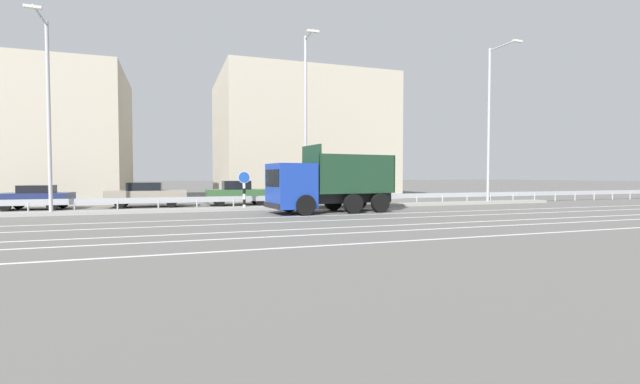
{
  "coord_description": "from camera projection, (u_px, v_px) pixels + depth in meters",
  "views": [
    {
      "loc": [
        -7.66,
        -22.31,
        1.99
      ],
      "look_at": [
        0.45,
        0.98,
        1.06
      ],
      "focal_mm": 24.0,
      "sensor_mm": 36.0,
      "label": 1
    }
  ],
  "objects": [
    {
      "name": "median_road_sign",
      "position": [
        244.0,
        190.0,
        24.75
      ],
      "size": [
        0.69,
        0.16,
        2.24
      ],
      "color": "white",
      "rests_on": "ground_plane"
    },
    {
      "name": "street_lamp_1",
      "position": [
        48.0,
        107.0,
        21.15
      ],
      "size": [
        0.71,
        2.78,
        9.66
      ],
      "color": "#ADADB2",
      "rests_on": "ground_plane"
    },
    {
      "name": "median_island",
      "position": [
        305.0,
        207.0,
        25.99
      ],
      "size": [
        37.11,
        1.1,
        0.18
      ],
      "primitive_type": "cube",
      "color": "gray",
      "rests_on": "ground_plane"
    },
    {
      "name": "lane_strip_1",
      "position": [
        363.0,
        219.0,
        19.57
      ],
      "size": [
        67.47,
        0.16,
        0.01
      ],
      "primitive_type": "cube",
      "color": "silver",
      "rests_on": "ground_plane"
    },
    {
      "name": "parked_car_5",
      "position": [
        325.0,
        194.0,
        30.91
      ],
      "size": [
        4.12,
        2.16,
        1.33
      ],
      "rotation": [
        0.0,
        0.0,
        1.62
      ],
      "color": "maroon",
      "rests_on": "ground_plane"
    },
    {
      "name": "lane_strip_3",
      "position": [
        411.0,
        230.0,
        15.66
      ],
      "size": [
        67.47,
        0.16,
        0.01
      ],
      "primitive_type": "cube",
      "color": "silver",
      "rests_on": "ground_plane"
    },
    {
      "name": "lane_strip_4",
      "position": [
        448.0,
        238.0,
        13.56
      ],
      "size": [
        67.47,
        0.16,
        0.01
      ],
      "primitive_type": "cube",
      "color": "silver",
      "rests_on": "ground_plane"
    },
    {
      "name": "parked_car_4",
      "position": [
        238.0,
        193.0,
        29.09
      ],
      "size": [
        4.24,
        2.03,
        1.65
      ],
      "rotation": [
        0.0,
        0.0,
        -1.57
      ],
      "color": "#335B33",
      "rests_on": "ground_plane"
    },
    {
      "name": "median_guardrail",
      "position": [
        301.0,
        198.0,
        26.76
      ],
      "size": [
        67.47,
        0.09,
        0.78
      ],
      "color": "#9EA0A5",
      "rests_on": "ground_plane"
    },
    {
      "name": "lane_strip_0",
      "position": [
        345.0,
        215.0,
        21.65
      ],
      "size": [
        67.47,
        0.16,
        0.01
      ],
      "primitive_type": "cube",
      "color": "silver",
      "rests_on": "ground_plane"
    },
    {
      "name": "street_lamp_2",
      "position": [
        306.0,
        115.0,
        25.76
      ],
      "size": [
        0.71,
        1.85,
        10.39
      ],
      "color": "#ADADB2",
      "rests_on": "ground_plane"
    },
    {
      "name": "background_building_1",
      "position": [
        299.0,
        139.0,
        41.42
      ],
      "size": [
        15.05,
        13.73,
        11.15
      ],
      "primitive_type": "cube",
      "color": "#B7AD99",
      "rests_on": "ground_plane"
    },
    {
      "name": "lane_strip_2",
      "position": [
        390.0,
        225.0,
        17.15
      ],
      "size": [
        67.47,
        0.16,
        0.01
      ],
      "primitive_type": "cube",
      "color": "silver",
      "rests_on": "ground_plane"
    },
    {
      "name": "ground_plane",
      "position": [
        318.0,
        212.0,
        23.64
      ],
      "size": [
        320.0,
        320.0,
        0.0
      ],
      "primitive_type": "plane",
      "color": "#605E5B"
    },
    {
      "name": "background_building_0",
      "position": [
        37.0,
        136.0,
        32.59
      ],
      "size": [
        12.57,
        11.3,
        10.11
      ],
      "primitive_type": "cube",
      "color": "#B7AD99",
      "rests_on": "ground_plane"
    },
    {
      "name": "parked_car_3",
      "position": [
        147.0,
        195.0,
        27.19
      ],
      "size": [
        4.87,
        2.08,
        1.57
      ],
      "rotation": [
        0.0,
        0.0,
        -1.61
      ],
      "color": "gray",
      "rests_on": "ground_plane"
    },
    {
      "name": "street_lamp_3",
      "position": [
        491.0,
        118.0,
        29.96
      ],
      "size": [
        0.7,
        2.7,
        10.93
      ],
      "color": "#ADADB2",
      "rests_on": "ground_plane"
    },
    {
      "name": "dump_truck",
      "position": [
        316.0,
        188.0,
        22.91
      ],
      "size": [
        7.06,
        3.24,
        3.62
      ],
      "rotation": [
        0.0,
        0.0,
        1.67
      ],
      "color": "#19389E",
      "rests_on": "ground_plane"
    },
    {
      "name": "parked_car_2",
      "position": [
        35.0,
        197.0,
        25.14
      ],
      "size": [
        3.96,
        2.24,
        1.44
      ],
      "rotation": [
        0.0,
        0.0,
        1.49
      ],
      "color": "navy",
      "rests_on": "ground_plane"
    }
  ]
}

